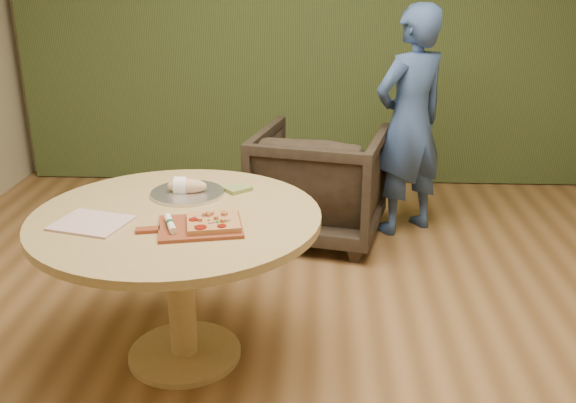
{
  "coord_description": "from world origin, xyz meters",
  "views": [
    {
      "loc": [
        0.11,
        -2.49,
        1.82
      ],
      "look_at": [
        -0.03,
        0.25,
        0.78
      ],
      "focal_mm": 40.0,
      "sensor_mm": 36.0,
      "label": 1
    }
  ],
  "objects_px": {
    "bread_roll": "(185,186)",
    "armchair": "(320,178)",
    "person_standing": "(410,122)",
    "pedestal_table": "(178,242)",
    "flatbread_pizza": "(213,222)",
    "cutlery_roll": "(170,223)",
    "serving_tray": "(187,193)",
    "pizza_paddle": "(198,227)"
  },
  "relations": [
    {
      "from": "armchair",
      "to": "person_standing",
      "type": "bearing_deg",
      "value": -153.03
    },
    {
      "from": "serving_tray",
      "to": "person_standing",
      "type": "bearing_deg",
      "value": 48.09
    },
    {
      "from": "bread_roll",
      "to": "armchair",
      "type": "distance_m",
      "value": 1.45
    },
    {
      "from": "pedestal_table",
      "to": "pizza_paddle",
      "type": "relative_size",
      "value": 2.79
    },
    {
      "from": "pizza_paddle",
      "to": "serving_tray",
      "type": "height_order",
      "value": "serving_tray"
    },
    {
      "from": "flatbread_pizza",
      "to": "cutlery_roll",
      "type": "height_order",
      "value": "flatbread_pizza"
    },
    {
      "from": "pizza_paddle",
      "to": "armchair",
      "type": "xyz_separation_m",
      "value": [
        0.52,
        1.66,
        -0.33
      ]
    },
    {
      "from": "pedestal_table",
      "to": "serving_tray",
      "type": "bearing_deg",
      "value": 89.46
    },
    {
      "from": "flatbread_pizza",
      "to": "bread_roll",
      "type": "xyz_separation_m",
      "value": [
        -0.2,
        0.41,
        0.02
      ]
    },
    {
      "from": "armchair",
      "to": "pedestal_table",
      "type": "bearing_deg",
      "value": 79.59
    },
    {
      "from": "armchair",
      "to": "person_standing",
      "type": "xyz_separation_m",
      "value": [
        0.61,
        0.15,
        0.36
      ]
    },
    {
      "from": "pedestal_table",
      "to": "flatbread_pizza",
      "type": "distance_m",
      "value": 0.3
    },
    {
      "from": "flatbread_pizza",
      "to": "pizza_paddle",
      "type": "bearing_deg",
      "value": -168.68
    },
    {
      "from": "serving_tray",
      "to": "bread_roll",
      "type": "bearing_deg",
      "value": 180.0
    },
    {
      "from": "armchair",
      "to": "bread_roll",
      "type": "bearing_deg",
      "value": 75.21
    },
    {
      "from": "bread_roll",
      "to": "armchair",
      "type": "relative_size",
      "value": 0.23
    },
    {
      "from": "pedestal_table",
      "to": "flatbread_pizza",
      "type": "relative_size",
      "value": 5.01
    },
    {
      "from": "serving_tray",
      "to": "person_standing",
      "type": "distance_m",
      "value": 1.87
    },
    {
      "from": "flatbread_pizza",
      "to": "person_standing",
      "type": "height_order",
      "value": "person_standing"
    },
    {
      "from": "serving_tray",
      "to": "person_standing",
      "type": "relative_size",
      "value": 0.23
    },
    {
      "from": "pizza_paddle",
      "to": "armchair",
      "type": "relative_size",
      "value": 0.55
    },
    {
      "from": "cutlery_roll",
      "to": "person_standing",
      "type": "relative_size",
      "value": 0.12
    },
    {
      "from": "pedestal_table",
      "to": "cutlery_roll",
      "type": "distance_m",
      "value": 0.25
    },
    {
      "from": "pedestal_table",
      "to": "bread_roll",
      "type": "relative_size",
      "value": 6.78
    },
    {
      "from": "flatbread_pizza",
      "to": "person_standing",
      "type": "relative_size",
      "value": 0.17
    },
    {
      "from": "bread_roll",
      "to": "pizza_paddle",
      "type": "bearing_deg",
      "value": -71.99
    },
    {
      "from": "flatbread_pizza",
      "to": "cutlery_roll",
      "type": "relative_size",
      "value": 1.35
    },
    {
      "from": "bread_roll",
      "to": "armchair",
      "type": "bearing_deg",
      "value": 62.23
    },
    {
      "from": "cutlery_roll",
      "to": "bread_roll",
      "type": "distance_m",
      "value": 0.44
    },
    {
      "from": "flatbread_pizza",
      "to": "cutlery_roll",
      "type": "distance_m",
      "value": 0.18
    },
    {
      "from": "flatbread_pizza",
      "to": "person_standing",
      "type": "distance_m",
      "value": 2.09
    },
    {
      "from": "armchair",
      "to": "cutlery_roll",
      "type": "bearing_deg",
      "value": 82.43
    },
    {
      "from": "pedestal_table",
      "to": "bread_roll",
      "type": "height_order",
      "value": "bread_roll"
    },
    {
      "from": "cutlery_roll",
      "to": "armchair",
      "type": "distance_m",
      "value": 1.83
    },
    {
      "from": "pedestal_table",
      "to": "pizza_paddle",
      "type": "xyz_separation_m",
      "value": [
        0.13,
        -0.16,
        0.15
      ]
    },
    {
      "from": "pizza_paddle",
      "to": "flatbread_pizza",
      "type": "distance_m",
      "value": 0.07
    },
    {
      "from": "pizza_paddle",
      "to": "armchair",
      "type": "bearing_deg",
      "value": 60.58
    },
    {
      "from": "pedestal_table",
      "to": "cutlery_roll",
      "type": "relative_size",
      "value": 6.77
    },
    {
      "from": "bread_roll",
      "to": "person_standing",
      "type": "xyz_separation_m",
      "value": [
        1.26,
        1.39,
        -0.01
      ]
    },
    {
      "from": "person_standing",
      "to": "armchair",
      "type": "bearing_deg",
      "value": -19.76
    },
    {
      "from": "pedestal_table",
      "to": "pizza_paddle",
      "type": "bearing_deg",
      "value": -51.48
    },
    {
      "from": "serving_tray",
      "to": "armchair",
      "type": "bearing_deg",
      "value": 62.55
    }
  ]
}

